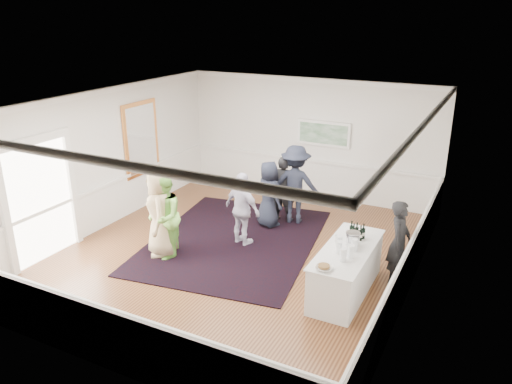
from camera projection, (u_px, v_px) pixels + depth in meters
The scene contains 23 objects.
floor at pixel (238, 253), 10.51m from camera, with size 8.00×8.00×0.00m, color brown.
ceiling at pixel (236, 102), 9.41m from camera, with size 7.00×8.00×0.02m, color white.
wall_left at pixel (104, 159), 11.45m from camera, with size 0.02×8.00×3.20m, color white.
wall_right at pixel (417, 212), 8.47m from camera, with size 0.02×8.00×3.20m, color white.
wall_back at pixel (310, 138), 13.31m from camera, with size 7.00×0.02×3.20m, color white.
wall_front at pixel (91, 269), 6.61m from camera, with size 7.00×0.02×3.20m, color white.
wainscoting at pixel (238, 232), 10.34m from camera, with size 7.00×8.00×1.00m, color white, non-canonical shape.
mirror at pixel (141, 139), 12.45m from camera, with size 0.05×1.25×1.85m.
doorway at pixel (39, 193), 9.90m from camera, with size 0.10×1.78×2.56m.
landscape_painting at pixel (323, 134), 13.03m from camera, with size 1.44×0.06×0.66m.
area_rug at pixel (234, 240), 11.08m from camera, with size 3.46×4.54×0.02m, color black.
serving_table at pixel (346, 270), 8.94m from camera, with size 0.82×2.16×0.87m.
bartender at pixel (399, 242), 9.18m from camera, with size 0.59×0.39×1.61m, color black.
guest_tan at pixel (161, 212), 10.18m from camera, with size 0.93×0.61×1.90m, color tan.
guest_green at pixel (164, 216), 10.11m from camera, with size 0.86×0.67×1.78m, color #88D655.
guest_lilac at pixel (243, 209), 10.67m from camera, with size 0.96×0.40×1.63m, color silver.
guest_dark_a at pixel (295, 185), 11.76m from camera, with size 1.23×0.70×1.90m, color black.
guest_dark_b at pixel (283, 189), 11.89m from camera, with size 0.59×0.39×1.62m, color black.
guest_navy at pixel (269, 194), 11.61m from camera, with size 0.77×0.50×1.58m, color black.
wine_bottles at pixel (357, 230), 9.14m from camera, with size 0.30×0.20×0.31m.
juice_pitchers at pixel (345, 248), 8.56m from camera, with size 0.42×0.56×0.24m.
ice_bucket at pixel (353, 239), 8.87m from camera, with size 0.26×0.26×0.24m, color silver.
nut_bowl at pixel (324, 267), 8.07m from camera, with size 0.28×0.28×0.08m.
Camera 1 is at (4.60, -8.23, 4.85)m, focal length 35.00 mm.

